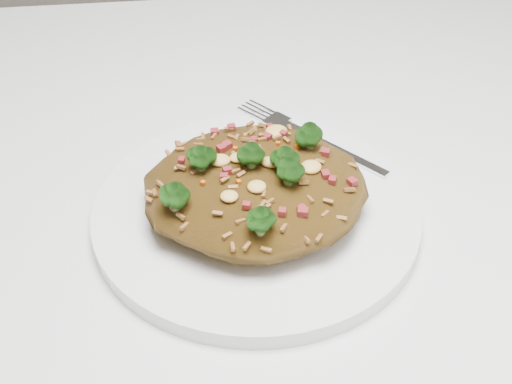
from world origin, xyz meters
The scene contains 4 objects.
dining_table centered at (0.00, 0.00, 0.66)m, with size 1.20×0.80×0.75m.
plate centered at (0.06, -0.02, 0.76)m, with size 0.26×0.26×0.01m, color white.
fried_rice centered at (0.06, -0.02, 0.79)m, with size 0.17×0.16×0.06m.
fork centered at (0.13, 0.06, 0.77)m, with size 0.12×0.13×0.00m.
Camera 1 is at (0.02, -0.44, 1.14)m, focal length 50.00 mm.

